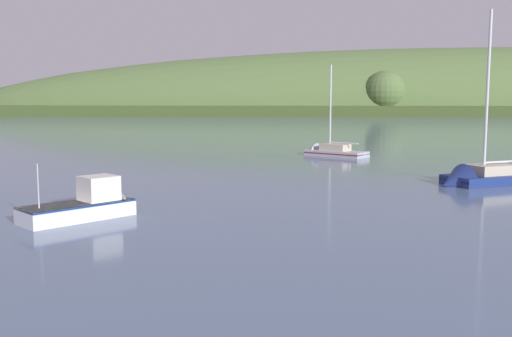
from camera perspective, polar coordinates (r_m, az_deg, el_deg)
far_shoreline_hill at (r=263.41m, az=21.51°, el=5.16°), size 594.44×129.80×57.65m
sailboat_far_left at (r=58.31m, az=7.39°, el=1.47°), size 7.30×5.89×10.44m
sailboat_outer_reach at (r=40.58m, az=21.88°, el=-1.14°), size 7.97×6.12×12.78m
fishing_boat_moored at (r=28.07m, az=-16.65°, el=-3.87°), size 4.94×5.60×3.45m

